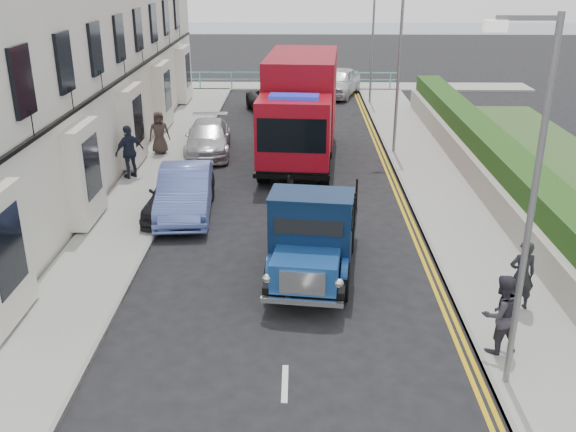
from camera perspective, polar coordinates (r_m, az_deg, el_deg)
The scene contains 21 objects.
ground at distance 14.66m, azimuth -0.11°, elevation -10.00°, with size 120.00×120.00×0.00m, color black.
pavement_west at distance 23.42m, azimuth -12.54°, elevation 2.22°, with size 2.40×38.00×0.12m, color gray.
pavement_east at distance 23.34m, azimuth 13.44°, elevation 2.07°, with size 2.60×38.00×0.12m, color gray.
promenade at distance 42.15m, azimuth 0.62°, elevation 11.44°, with size 30.00×2.50×0.12m, color gray.
sea_plane at distance 72.85m, azimuth 0.78°, elevation 15.85°, with size 120.00×120.00×0.00m, color slate.
garden_east at distance 23.57m, azimuth 18.16°, elevation 3.92°, with size 1.45×28.00×1.75m.
seafront_railing at distance 41.27m, azimuth 0.62°, elevation 11.95°, with size 13.00×0.08×1.11m.
lamp_near at distance 11.78m, azimuth 20.47°, elevation 1.88°, with size 1.23×0.18×7.00m.
lamp_mid at distance 26.99m, azimuth 9.61°, elevation 13.65°, with size 1.23×0.18×7.00m.
lamp_far at distance 36.84m, azimuth 7.37°, elevation 15.93°, with size 1.23×0.18×7.00m.
bedford_lorry at distance 16.19m, azimuth 2.11°, elevation -2.29°, with size 2.60×5.31×2.42m.
red_lorry at distance 26.27m, azimuth 1.10°, elevation 9.76°, with size 3.25×8.10×4.15m.
parked_car_front at distance 21.03m, azimuth -9.62°, elevation 2.06°, with size 1.68×4.18×1.43m, color black.
parked_car_mid at distance 20.98m, azimuth -9.13°, elevation 2.18°, with size 1.61×4.63×1.52m, color #5B70C4.
parked_car_rear at distance 27.64m, azimuth -7.11°, elevation 6.91°, with size 1.85×4.55×1.32m, color silver.
seafront_car_left at distance 34.64m, azimuth -1.09°, elevation 10.29°, with size 2.50×5.42×1.51m, color black.
seafront_car_right at distance 39.51m, azimuth 4.52°, elevation 11.78°, with size 1.94×4.83×1.65m, color silver.
pedestrian_east_near at distance 15.78m, azimuth 20.07°, elevation -4.94°, with size 0.63×0.41×1.72m, color black.
pedestrian_east_far at distance 13.98m, azimuth 18.35°, elevation -8.26°, with size 0.84×0.66×1.74m, color #322F39.
pedestrian_west_near at distance 24.50m, azimuth -13.90°, elevation 5.57°, with size 1.16×0.48×1.98m, color #1B2031.
pedestrian_west_far at distance 27.41m, azimuth -11.38°, elevation 7.27°, with size 0.87×0.56×1.78m, color #382E28.
Camera 1 is at (0.23, -12.44, 7.76)m, focal length 40.00 mm.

